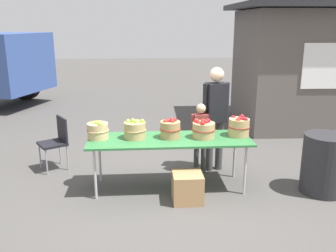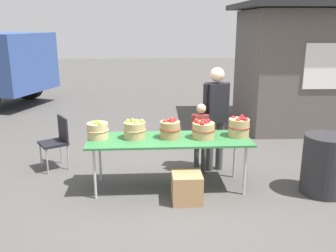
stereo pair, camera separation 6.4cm
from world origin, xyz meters
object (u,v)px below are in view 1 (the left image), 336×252
produce_crate (187,187)px  vendor_adult (216,111)px  market_table (170,141)px  apple_basket_red_0 (170,129)px  child_customer (200,133)px  trash_barrel (324,164)px  apple_basket_green_0 (98,130)px  apple_basket_green_1 (135,129)px  apple_basket_red_2 (239,127)px  apple_basket_red_1 (203,129)px  folding_chair (56,139)px

produce_crate → vendor_adult: bearing=62.1°
market_table → apple_basket_red_0: 0.18m
child_customer → trash_barrel: size_ratio=1.34×
child_customer → trash_barrel: child_customer is taller
apple_basket_red_0 → apple_basket_green_0: bearing=177.9°
vendor_adult → child_customer: bearing=10.4°
trash_barrel → child_customer: bearing=153.4°
apple_basket_green_1 → apple_basket_red_2: (1.50, 0.00, 0.01)m
apple_basket_green_1 → apple_basket_red_2: 1.50m
market_table → apple_basket_red_2: apple_basket_red_2 is taller
apple_basket_green_0 → apple_basket_red_1: (1.49, -0.07, 0.00)m
apple_basket_red_1 → apple_basket_red_2: apple_basket_red_2 is taller
apple_basket_red_2 → vendor_adult: (-0.23, 0.57, 0.10)m
apple_basket_green_0 → apple_basket_green_1: 0.52m
apple_basket_green_0 → trash_barrel: bearing=-6.8°
market_table → child_customer: (0.53, 0.51, -0.04)m
market_table → vendor_adult: 1.04m
apple_basket_red_1 → produce_crate: 0.86m
folding_chair → apple_basket_red_0: bearing=34.0°
market_table → apple_basket_red_1: bearing=0.6°
market_table → apple_basket_green_0: apple_basket_green_0 is taller
apple_basket_red_0 → folding_chair: (-1.79, 0.83, -0.37)m
apple_basket_green_1 → apple_basket_red_0: 0.50m
market_table → apple_basket_red_1: (0.48, 0.01, 0.16)m
apple_basket_green_0 → folding_chair: bearing=134.4°
child_customer → apple_basket_green_1: bearing=23.7°
apple_basket_red_0 → produce_crate: 0.86m
apple_basket_green_1 → produce_crate: size_ratio=0.81×
market_table → folding_chair: folding_chair is taller
child_customer → apple_basket_red_2: bearing=135.7°
vendor_adult → trash_barrel: bearing=132.4°
apple_basket_red_2 → child_customer: (-0.48, 0.46, -0.22)m
vendor_adult → trash_barrel: vendor_adult is taller
market_table → apple_basket_green_1: 0.52m
child_customer → market_table: bearing=43.5°
child_customer → folding_chair: (-2.31, 0.35, -0.16)m
apple_basket_green_1 → apple_basket_green_0: bearing=177.5°
apple_basket_green_0 → apple_basket_red_0: bearing=-2.1°
market_table → trash_barrel: (2.16, -0.30, -0.29)m
apple_basket_red_2 → folding_chair: size_ratio=0.37×
apple_basket_green_0 → child_customer: (1.53, 0.44, -0.21)m
market_table → apple_basket_green_1: size_ratio=7.11×
apple_basket_red_2 → child_customer: size_ratio=0.28×
apple_basket_red_2 → child_customer: bearing=136.6°
produce_crate → apple_basket_red_1: bearing=58.7°
child_customer → apple_basket_red_0: bearing=42.1°
apple_basket_green_0 → vendor_adult: size_ratio=0.19×
apple_basket_green_0 → folding_chair: apple_basket_green_0 is taller
vendor_adult → folding_chair: (-2.56, 0.24, -0.48)m
apple_basket_red_1 → trash_barrel: bearing=-10.5°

